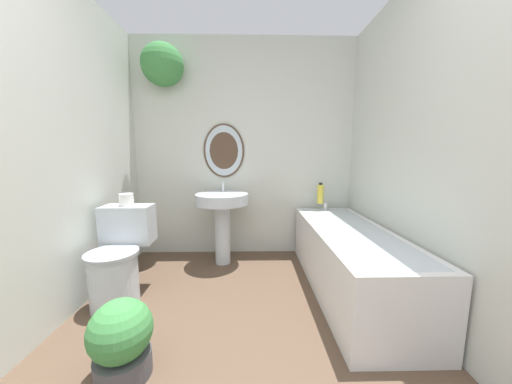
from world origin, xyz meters
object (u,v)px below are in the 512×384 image
shampoo_bottle (320,194)px  pedestal_sink (222,211)px  toilet_paper_roll (126,200)px  toilet (119,259)px  bathtub (349,258)px  potted_plant (121,339)px

shampoo_bottle → pedestal_sink: bearing=-172.0°
shampoo_bottle → toilet_paper_roll: 1.91m
toilet → toilet_paper_roll: toilet_paper_roll is taller
bathtub → toilet_paper_roll: 1.92m
bathtub → potted_plant: bearing=-150.7°
toilet → bathtub: (1.85, 0.11, -0.06)m
pedestal_sink → potted_plant: pedestal_sink is taller
pedestal_sink → potted_plant: (-0.36, -1.41, -0.35)m
shampoo_bottle → potted_plant: 2.17m
potted_plant → shampoo_bottle: bearing=47.5°
toilet → potted_plant: toilet is taller
toilet → pedestal_sink: 1.03m
shampoo_bottle → potted_plant: (-1.43, -1.56, -0.51)m
toilet_paper_roll → shampoo_bottle: bearing=20.1°
bathtub → shampoo_bottle: 0.85m
bathtub → shampoo_bottle: bearing=94.9°
shampoo_bottle → bathtub: bearing=-85.1°
bathtub → toilet_paper_roll: bearing=177.8°
potted_plant → toilet_paper_roll: bearing=111.9°
pedestal_sink → toilet_paper_roll: 0.91m
pedestal_sink → shampoo_bottle: size_ratio=3.72×
toilet_paper_roll → potted_plant: bearing=-68.1°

